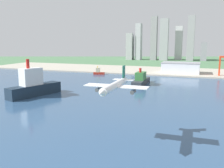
# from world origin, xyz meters

# --- Properties ---
(ground_plane) EXTENTS (2400.00, 2400.00, 0.00)m
(ground_plane) POSITION_xyz_m (0.00, 300.00, 0.00)
(ground_plane) COLOR #4A734D
(water_bay) EXTENTS (840.00, 360.00, 0.15)m
(water_bay) POSITION_xyz_m (0.00, 240.00, 0.07)
(water_bay) COLOR #2D4C70
(water_bay) RESTS_ON ground
(industrial_pier) EXTENTS (840.00, 140.00, 2.50)m
(industrial_pier) POSITION_xyz_m (0.00, 490.00, 1.25)
(industrial_pier) COLOR #ABA594
(industrial_pier) RESTS_ON ground
(airplane_landing) EXTENTS (38.25, 44.88, 14.25)m
(airplane_landing) POSITION_xyz_m (-2.64, 117.41, 35.42)
(airplane_landing) COLOR white
(container_barge) EXTENTS (14.27, 59.61, 24.03)m
(container_barge) POSITION_xyz_m (-35.86, 325.38, 6.72)
(container_barge) COLOR #2D3338
(container_barge) RESTS_ON water_bay
(tugboat_small) EXTENTS (21.13, 9.60, 15.57)m
(tugboat_small) POSITION_xyz_m (-135.03, 405.98, 4.62)
(tugboat_small) COLOR #B22D1E
(tugboat_small) RESTS_ON water_bay
(cargo_ship) EXTENTS (32.97, 65.78, 41.73)m
(cargo_ship) POSITION_xyz_m (-132.05, 211.88, 11.60)
(cargo_ship) COLOR #192838
(cargo_ship) RESTS_ON water_bay
(warehouse_main) EXTENTS (68.52, 41.99, 19.58)m
(warehouse_main) POSITION_xyz_m (7.12, 462.82, 12.31)
(warehouse_main) COLOR silver
(warehouse_main) RESTS_ON industrial_pier
(distant_skyline) EXTENTS (250.45, 68.91, 139.43)m
(distant_skyline) POSITION_xyz_m (-81.95, 803.43, 59.13)
(distant_skyline) COLOR #A0A2A4
(distant_skyline) RESTS_ON ground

